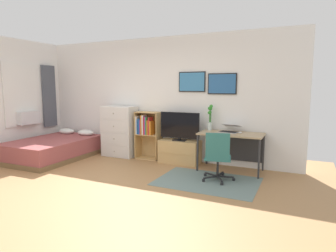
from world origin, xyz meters
TOP-DOWN VIEW (x-y plane):
  - ground_plane at (0.00, 0.00)m, footprint 7.20×7.20m
  - wall_back_with_posters at (0.01, 2.43)m, footprint 6.12×0.09m
  - area_rug at (1.53, 1.23)m, footprint 1.70×1.20m
  - bed at (-2.17, 1.35)m, footprint 1.44×2.08m
  - dresser at (-0.91, 2.15)m, footprint 0.78×0.46m
  - bookshelf at (-0.21, 2.22)m, footprint 0.56×0.30m
  - tv_stand at (0.61, 2.17)m, footprint 0.86×0.41m
  - television at (0.61, 2.15)m, footprint 0.87×0.16m
  - desk at (1.73, 2.13)m, footprint 1.20×0.64m
  - office_chair at (1.68, 1.31)m, footprint 0.58×0.57m
  - laptop at (1.67, 2.18)m, footprint 0.40×0.43m
  - computer_mouse at (1.89, 2.08)m, footprint 0.06×0.10m
  - bamboo_vase at (1.24, 2.27)m, footprint 0.11×0.10m

SIDE VIEW (x-z plane):
  - ground_plane at x=0.00m, z-range 0.00..0.00m
  - area_rug at x=1.53m, z-range 0.00..0.01m
  - bed at x=-2.17m, z-range -0.06..0.51m
  - tv_stand at x=0.61m, z-range 0.00..0.49m
  - office_chair at x=1.68m, z-range 0.03..0.89m
  - dresser at x=-0.91m, z-range 0.00..1.17m
  - desk at x=1.73m, z-range 0.24..0.98m
  - bookshelf at x=-0.21m, z-range 0.10..1.17m
  - computer_mouse at x=1.89m, z-range 0.74..0.77m
  - television at x=0.61m, z-range 0.49..1.09m
  - laptop at x=1.67m, z-range 0.72..0.88m
  - bamboo_vase at x=1.24m, z-range 0.75..1.27m
  - wall_back_with_posters at x=0.01m, z-range 0.00..2.70m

